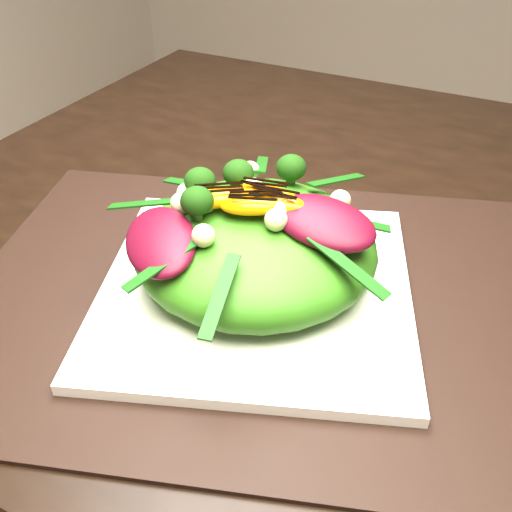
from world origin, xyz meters
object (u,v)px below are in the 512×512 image
at_px(lettuce_mound, 256,247).
at_px(orange_segment, 256,186).
at_px(placemat, 256,294).
at_px(salad_bowl, 256,276).
at_px(plate_base, 256,288).

relative_size(lettuce_mound, orange_segment, 3.84).
xyz_separation_m(placemat, orange_segment, (-0.02, 0.03, 0.10)).
relative_size(placemat, salad_bowl, 2.39).
relative_size(salad_bowl, orange_segment, 4.05).
bearing_deg(plate_base, salad_bowl, 0.00).
distance_m(plate_base, salad_bowl, 0.01).
height_order(salad_bowl, orange_segment, orange_segment).
bearing_deg(salad_bowl, orange_segment, 116.71).
relative_size(placemat, lettuce_mound, 2.53).
distance_m(plate_base, lettuce_mound, 0.05).
relative_size(plate_base, salad_bowl, 1.24).
xyz_separation_m(placemat, plate_base, (-0.00, 0.00, 0.01)).
bearing_deg(salad_bowl, lettuce_mound, 0.00).
relative_size(plate_base, orange_segment, 5.04).
bearing_deg(orange_segment, lettuce_mound, -63.29).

